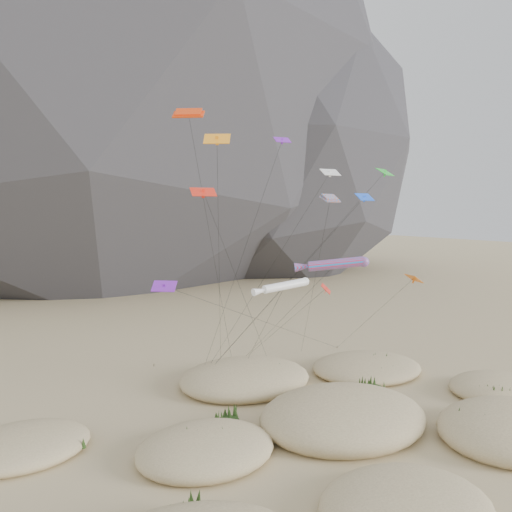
{
  "coord_description": "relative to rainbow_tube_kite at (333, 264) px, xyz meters",
  "views": [
    {
      "loc": [
        -25.48,
        -28.7,
        18.38
      ],
      "look_at": [
        -2.81,
        12.0,
        14.16
      ],
      "focal_mm": 35.0,
      "sensor_mm": 36.0,
      "label": 1
    }
  ],
  "objects": [
    {
      "name": "delta_kites",
      "position": [
        -3.59,
        0.5,
        5.25
      ],
      "size": [
        29.32,
        19.62,
        25.72
      ],
      "color": "red",
      "rests_on": "ground"
    },
    {
      "name": "white_tube_kite",
      "position": [
        -6.52,
        -0.78,
        -1.67
      ],
      "size": [
        6.49,
        10.21,
        11.97
      ],
      "color": "white",
      "rests_on": "ground"
    },
    {
      "name": "multi_parafoil",
      "position": [
        0.09,
        0.84,
        6.43
      ],
      "size": [
        6.46,
        13.29,
        20.11
      ],
      "color": "#EB5318",
      "rests_on": "ground"
    },
    {
      "name": "ground",
      "position": [
        -5.8,
        -11.34,
        -12.99
      ],
      "size": [
        500.0,
        500.0,
        0.0
      ],
      "primitive_type": "plane",
      "color": "#CCB789",
      "rests_on": "ground"
    },
    {
      "name": "dunes",
      "position": [
        -7.07,
        -8.37,
        -12.27
      ],
      "size": [
        53.0,
        36.62,
        3.95
      ],
      "color": "#CCB789",
      "rests_on": "ground"
    },
    {
      "name": "rock_headland",
      "position": [
        0.57,
        107.38,
        59.69
      ],
      "size": [
        226.37,
        148.64,
        177.5
      ],
      "color": "black",
      "rests_on": "ground"
    },
    {
      "name": "kite_stakes",
      "position": [
        -3.86,
        11.59,
        -12.84
      ],
      "size": [
        24.08,
        8.3,
        0.3
      ],
      "color": "#3F2D1E",
      "rests_on": "ground"
    },
    {
      "name": "orange_parafoil",
      "position": [
        -13.67,
        4.39,
        14.15
      ],
      "size": [
        9.75,
        8.79,
        27.96
      ],
      "color": "red",
      "rests_on": "ground"
    },
    {
      "name": "rainbow_tube_kite",
      "position": [
        0.0,
        0.0,
        0.0
      ],
      "size": [
        6.74,
        16.14,
        13.84
      ],
      "color": "#F4193E",
      "rests_on": "ground"
    },
    {
      "name": "dune_grass",
      "position": [
        -5.46,
        -8.37,
        -12.16
      ],
      "size": [
        41.11,
        29.35,
        1.55
      ],
      "color": "black",
      "rests_on": "ground"
    }
  ]
}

